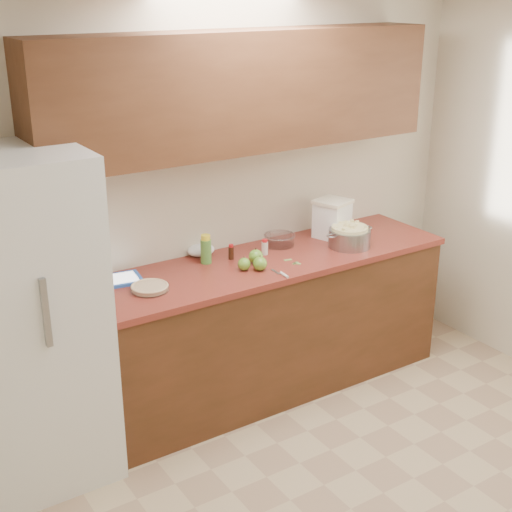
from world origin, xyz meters
TOP-DOWN VIEW (x-y plane):
  - room_shell at (0.00, 0.00)m, footprint 3.60×3.60m
  - counter_run at (0.00, 1.48)m, footprint 2.64×0.68m
  - upper_cabinets at (0.00, 1.63)m, footprint 2.60×0.34m
  - fridge at (-1.44, 1.44)m, footprint 0.70×0.70m
  - pie at (-0.75, 1.42)m, footprint 0.22×0.22m
  - colander at (0.67, 1.37)m, footprint 0.37×0.28m
  - flour_canister at (0.69, 1.58)m, footprint 0.27×0.27m
  - tablet at (-0.85, 1.65)m, footprint 0.30×0.24m
  - paring_knife at (0.01, 1.20)m, footprint 0.03×0.17m
  - lemon_bottle at (-0.27, 1.63)m, footprint 0.07×0.07m
  - cinnamon_shaker at (0.12, 1.55)m, footprint 0.04×0.04m
  - vanilla_bottle at (-0.11, 1.60)m, footprint 0.03×0.03m
  - mixing_bowl at (0.29, 1.64)m, footprint 0.21×0.21m
  - paper_towel at (-0.24, 1.76)m, footprint 0.20×0.18m
  - apple_left at (-0.14, 1.40)m, footprint 0.08×0.08m
  - apple_center at (-0.02, 1.45)m, footprint 0.09×0.09m
  - apple_front at (-0.06, 1.34)m, footprint 0.09×0.09m
  - peel_a at (0.19, 1.30)m, footprint 0.05×0.05m
  - peel_b at (0.18, 1.39)m, footprint 0.05×0.03m
  - peel_c at (0.19, 1.32)m, footprint 0.05×0.03m

SIDE VIEW (x-z plane):
  - counter_run at x=0.00m, z-range 0.00..0.92m
  - fridge at x=-1.44m, z-range 0.00..1.80m
  - peel_a at x=0.19m, z-range 0.92..0.92m
  - peel_b at x=0.18m, z-range 0.92..0.92m
  - peel_c at x=0.19m, z-range 0.92..0.92m
  - paring_knife at x=0.01m, z-range 0.92..0.93m
  - tablet at x=-0.85m, z-range 0.92..0.94m
  - pie at x=-0.75m, z-range 0.92..0.96m
  - paper_towel at x=-0.24m, z-range 0.92..0.99m
  - apple_left at x=-0.14m, z-range 0.91..1.00m
  - mixing_bowl at x=0.29m, z-range 0.92..1.00m
  - apple_front at x=-0.06m, z-range 0.91..1.01m
  - apple_center at x=-0.02m, z-range 0.91..1.02m
  - vanilla_bottle at x=-0.11m, z-range 0.92..1.02m
  - cinnamon_shaker at x=0.12m, z-range 0.92..1.02m
  - colander at x=0.67m, z-range 0.92..1.06m
  - lemon_bottle at x=-0.27m, z-range 0.92..1.10m
  - flour_canister at x=0.69m, z-range 0.92..1.18m
  - room_shell at x=0.00m, z-range -0.50..3.10m
  - upper_cabinets at x=0.00m, z-range 1.60..2.30m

